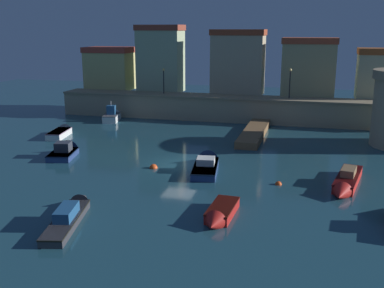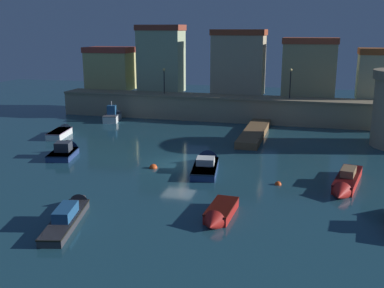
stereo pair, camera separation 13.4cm
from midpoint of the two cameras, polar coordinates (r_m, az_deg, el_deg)
name	(u,v)px [view 1 (the left image)]	position (r m, az deg, el deg)	size (l,w,h in m)	color
ground_plane	(179,164)	(36.94, -1.76, -2.51)	(104.15, 104.15, 0.00)	#1E4756
quay_wall	(225,108)	(54.61, 4.05, 4.50)	(40.71, 3.59, 2.90)	tan
old_town_backdrop	(224,65)	(57.63, 3.92, 9.79)	(38.62, 4.44, 8.41)	#C6BC72
pier_dock	(254,133)	(46.91, 7.68, 1.41)	(2.06, 11.58, 0.70)	brown
quay_lamp_0	(164,77)	(56.09, -3.62, 8.38)	(0.32, 0.32, 3.06)	black
quay_lamp_1	(290,79)	(53.20, 12.04, 7.98)	(0.32, 0.32, 3.37)	black
moored_boat_0	(346,182)	(33.14, 18.53, -4.51)	(2.57, 6.91, 1.47)	red
moored_boat_1	(220,214)	(26.43, 3.31, -8.73)	(1.51, 4.27, 1.27)	red
moored_boat_2	(71,213)	(27.43, -14.92, -8.30)	(2.81, 7.06, 1.41)	#333338
moored_boat_3	(113,116)	(55.35, -9.91, 3.50)	(2.48, 4.57, 2.71)	white
moored_boat_6	(62,132)	(48.61, -15.99, 1.45)	(2.22, 4.83, 1.36)	white
moored_boat_7	(207,164)	(35.82, 1.73, -2.46)	(2.62, 6.27, 1.67)	navy
moored_boat_8	(66,151)	(40.85, -15.56, -0.85)	(2.78, 4.48, 1.93)	navy
mooring_buoy_0	(278,185)	(32.72, 10.59, -4.98)	(0.47, 0.47, 0.47)	#EA4C19
mooring_buoy_1	(250,148)	(42.01, 7.16, -0.56)	(0.53, 0.53, 0.53)	yellow
mooring_buoy_2	(154,168)	(36.01, -4.92, -3.00)	(0.64, 0.64, 0.64)	#EA4C19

